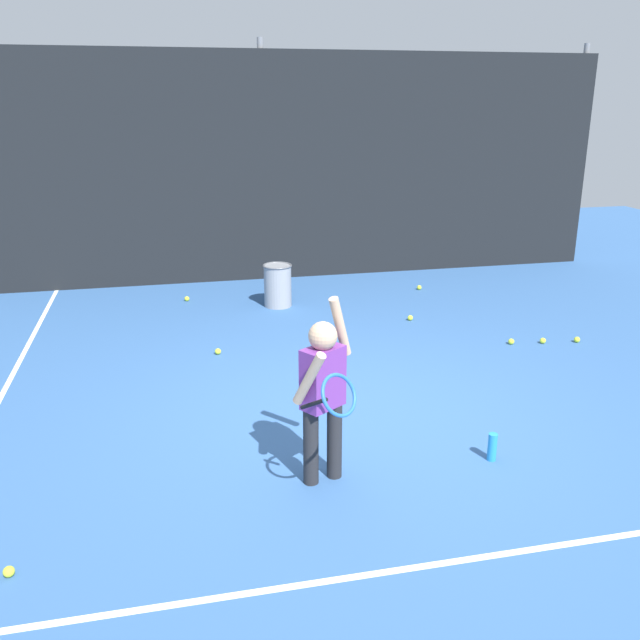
# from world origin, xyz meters

# --- Properties ---
(ground_plane) EXTENTS (20.00, 20.00, 0.00)m
(ground_plane) POSITION_xyz_m (0.00, 0.00, 0.00)
(ground_plane) COLOR #335B93
(court_line_baseline) EXTENTS (9.00, 0.05, 0.00)m
(court_line_baseline) POSITION_xyz_m (0.00, -2.08, 0.00)
(court_line_baseline) COLOR white
(court_line_baseline) RESTS_ON ground
(court_line_sideline) EXTENTS (0.05, 9.00, 0.00)m
(court_line_sideline) POSITION_xyz_m (-3.05, 1.00, 0.00)
(court_line_sideline) COLOR white
(court_line_sideline) RESTS_ON ground
(back_fence_windscreen) EXTENTS (10.49, 0.08, 3.29)m
(back_fence_windscreen) POSITION_xyz_m (0.00, 4.82, 1.64)
(back_fence_windscreen) COLOR black
(back_fence_windscreen) RESTS_ON ground
(fence_post_1) EXTENTS (0.09, 0.09, 3.44)m
(fence_post_1) POSITION_xyz_m (0.00, 4.88, 1.72)
(fence_post_1) COLOR slate
(fence_post_1) RESTS_ON ground
(fence_post_2) EXTENTS (0.09, 0.09, 3.44)m
(fence_post_2) POSITION_xyz_m (5.10, 4.88, 1.72)
(fence_post_2) COLOR slate
(fence_post_2) RESTS_ON ground
(tennis_player) EXTENTS (0.49, 0.84, 1.35)m
(tennis_player) POSITION_xyz_m (-0.46, -1.02, 0.73)
(tennis_player) COLOR #232326
(tennis_player) RESTS_ON ground
(ball_hopper) EXTENTS (0.38, 0.38, 0.56)m
(ball_hopper) POSITION_xyz_m (-0.07, 3.34, 0.29)
(ball_hopper) COLOR gray
(ball_hopper) RESTS_ON ground
(water_bottle) EXTENTS (0.07, 0.07, 0.22)m
(water_bottle) POSITION_xyz_m (0.86, -1.02, 0.11)
(water_bottle) COLOR #268CD8
(water_bottle) RESTS_ON ground
(tennis_ball_0) EXTENTS (0.07, 0.07, 0.07)m
(tennis_ball_0) POSITION_xyz_m (-1.00, 1.71, 0.03)
(tennis_ball_0) COLOR #CCE033
(tennis_ball_0) RESTS_ON ground
(tennis_ball_1) EXTENTS (0.07, 0.07, 0.07)m
(tennis_ball_1) POSITION_xyz_m (-2.47, -1.63, 0.03)
(tennis_ball_1) COLOR #CCE033
(tennis_ball_1) RESTS_ON ground
(tennis_ball_2) EXTENTS (0.07, 0.07, 0.07)m
(tennis_ball_2) POSITION_xyz_m (2.61, 1.24, 0.03)
(tennis_ball_2) COLOR #CCE033
(tennis_ball_2) RESTS_ON ground
(tennis_ball_3) EXTENTS (0.07, 0.07, 0.07)m
(tennis_ball_3) POSITION_xyz_m (3.00, 1.18, 0.03)
(tennis_ball_3) COLOR #CCE033
(tennis_ball_3) RESTS_ON ground
(tennis_ball_4) EXTENTS (0.07, 0.07, 0.07)m
(tennis_ball_4) POSITION_xyz_m (-1.24, 3.83, 0.03)
(tennis_ball_4) COLOR #CCE033
(tennis_ball_4) RESTS_ON ground
(tennis_ball_5) EXTENTS (0.07, 0.07, 0.07)m
(tennis_ball_5) POSITION_xyz_m (1.43, 2.36, 0.03)
(tennis_ball_5) COLOR #CCE033
(tennis_ball_5) RESTS_ON ground
(tennis_ball_6) EXTENTS (0.07, 0.07, 0.07)m
(tennis_ball_6) POSITION_xyz_m (2.25, 1.29, 0.03)
(tennis_ball_6) COLOR #CCE033
(tennis_ball_6) RESTS_ON ground
(tennis_ball_7) EXTENTS (0.07, 0.07, 0.07)m
(tennis_ball_7) POSITION_xyz_m (0.04, 1.14, 0.03)
(tennis_ball_7) COLOR #CCE033
(tennis_ball_7) RESTS_ON ground
(tennis_ball_8) EXTENTS (0.07, 0.07, 0.07)m
(tennis_ball_8) POSITION_xyz_m (2.05, 3.67, 0.03)
(tennis_ball_8) COLOR #CCE033
(tennis_ball_8) RESTS_ON ground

